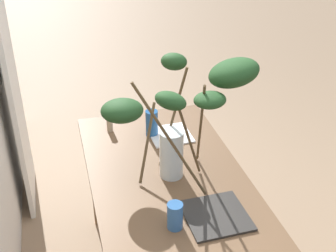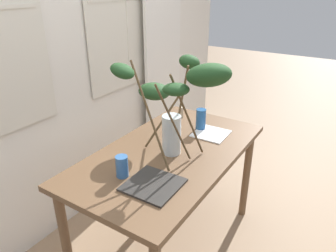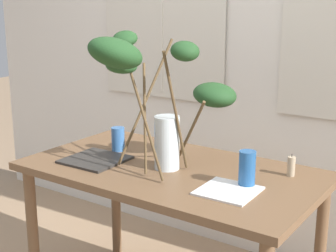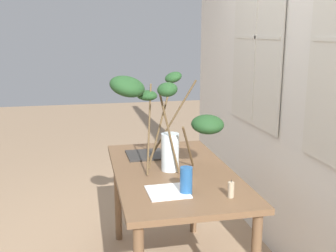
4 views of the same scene
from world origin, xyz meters
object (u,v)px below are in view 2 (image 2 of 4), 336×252
object	(u,v)px
vase_with_branches	(177,95)
plate_square_right	(211,134)
dining_table	(170,164)
plate_square_left	(153,185)
drinking_glass_blue_right	(201,119)
drinking_glass_blue_left	(122,166)
pillar_candle	(181,112)

from	to	relation	value
vase_with_branches	plate_square_right	xyz separation A→B (m)	(0.37, -0.05, -0.37)
dining_table	plate_square_left	distance (m)	0.38
vase_with_branches	plate_square_left	distance (m)	0.49
vase_with_branches	drinking_glass_blue_right	size ratio (longest dim) A/B	4.99
vase_with_branches	plate_square_left	bearing A→B (deg)	-168.80
dining_table	vase_with_branches	size ratio (longest dim) A/B	1.80
drinking_glass_blue_left	plate_square_right	bearing A→B (deg)	-13.74
drinking_glass_blue_left	drinking_glass_blue_right	distance (m)	0.75
vase_with_branches	plate_square_left	size ratio (longest dim) A/B	2.82
drinking_glass_blue_right	drinking_glass_blue_left	bearing A→B (deg)	174.02
plate_square_left	vase_with_branches	bearing A→B (deg)	11.20
plate_square_left	pillar_candle	distance (m)	0.89
dining_table	plate_square_left	bearing A→B (deg)	-160.61
drinking_glass_blue_left	plate_square_left	xyz separation A→B (m)	(0.02, -0.19, -0.05)
dining_table	drinking_glass_blue_left	distance (m)	0.40
plate_square_left	dining_table	bearing A→B (deg)	19.39
dining_table	plate_square_left	world-z (taller)	plate_square_left
drinking_glass_blue_right	plate_square_right	world-z (taller)	drinking_glass_blue_right
drinking_glass_blue_left	plate_square_left	world-z (taller)	drinking_glass_blue_left
dining_table	pillar_candle	distance (m)	0.54
drinking_glass_blue_left	pillar_candle	distance (m)	0.86
drinking_glass_blue_left	pillar_candle	size ratio (longest dim) A/B	1.22
plate_square_right	drinking_glass_blue_left	bearing A→B (deg)	166.26
plate_square_left	plate_square_right	xyz separation A→B (m)	(0.69, 0.01, -0.00)
drinking_glass_blue_right	pillar_candle	xyz separation A→B (m)	(0.10, 0.22, -0.03)
drinking_glass_blue_right	plate_square_right	xyz separation A→B (m)	(-0.03, -0.10, -0.07)
vase_with_branches	drinking_glass_blue_right	distance (m)	0.50
pillar_candle	plate_square_right	bearing A→B (deg)	-113.24
dining_table	plate_square_right	world-z (taller)	plate_square_right
drinking_glass_blue_left	plate_square_right	world-z (taller)	drinking_glass_blue_left
plate_square_right	vase_with_branches	bearing A→B (deg)	171.96
pillar_candle	drinking_glass_blue_right	bearing A→B (deg)	-115.20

